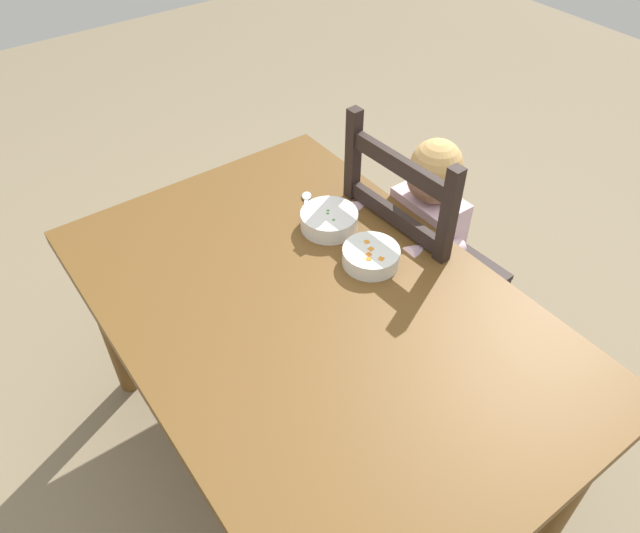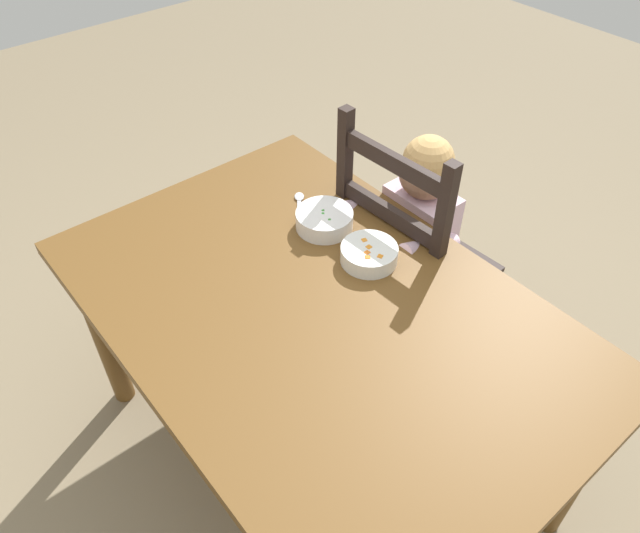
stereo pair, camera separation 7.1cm
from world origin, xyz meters
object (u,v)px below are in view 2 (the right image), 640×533
Objects in this scene: dining_table at (318,330)px; dining_chair at (409,264)px; spoon at (299,201)px; child_figure at (413,229)px; bowl_of_carrots at (369,254)px; bowl_of_peas at (324,219)px.

dining_table is 0.56m from dining_chair.
spoon is (-0.24, -0.27, 0.26)m from dining_chair.
child_figure reaches higher than bowl_of_carrots.
dining_chair is 1.08× the size of child_figure.
dining_table is 0.34m from bowl_of_peas.
dining_chair is at bearing 71.43° from bowl_of_peas.
child_figure is 0.38m from spoon.
bowl_of_peas reaches higher than bowl_of_carrots.
child_figure is 5.60× the size of bowl_of_peas.
dining_table is at bearing -43.00° from bowl_of_peas.
spoon is (-0.24, -0.27, 0.10)m from child_figure.
child_figure reaches higher than spoon.
bowl_of_peas reaches higher than spoon.
dining_chair reaches higher than spoon.
dining_chair is 6.06× the size of bowl_of_peas.
dining_table is 0.53m from child_figure.
bowl_of_carrots is at bearing 101.35° from dining_table.
child_figure is at bearing 48.78° from spoon.
child_figure is 0.33m from bowl_of_carrots.
dining_chair is 0.42m from bowl_of_carrots.
dining_chair is 6.45× the size of bowl_of_carrots.
spoon is at bearing 176.77° from bowl_of_carrots.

